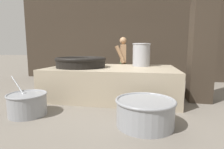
{
  "coord_description": "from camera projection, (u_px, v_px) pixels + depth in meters",
  "views": [
    {
      "loc": [
        0.84,
        -4.43,
        1.23
      ],
      "look_at": [
        0.0,
        0.0,
        0.58
      ],
      "focal_mm": 28.0,
      "sensor_mm": 36.0,
      "label": 1
    }
  ],
  "objects": [
    {
      "name": "ground_plane",
      "position": [
        112.0,
        96.0,
        4.64
      ],
      "size": [
        60.0,
        60.0,
        0.0
      ],
      "primitive_type": "plane",
      "color": "slate"
    },
    {
      "name": "back_wall",
      "position": [
        125.0,
        35.0,
        7.09
      ],
      "size": [
        8.86,
        0.24,
        3.63
      ],
      "primitive_type": "cube",
      "color": "#382D23",
      "rests_on": "ground_plane"
    },
    {
      "name": "support_pillar",
      "position": [
        203.0,
        23.0,
        3.95
      ],
      "size": [
        0.49,
        0.49,
        3.63
      ],
      "primitive_type": "cube",
      "color": "#382D23",
      "rests_on": "ground_plane"
    },
    {
      "name": "hearth_platform",
      "position": [
        112.0,
        82.0,
        4.58
      ],
      "size": [
        3.2,
        1.95,
        0.77
      ],
      "color": "tan",
      "rests_on": "ground_plane"
    },
    {
      "name": "giant_wok_near",
      "position": [
        81.0,
        62.0,
        4.5
      ],
      "size": [
        1.3,
        1.3,
        0.26
      ],
      "color": "black",
      "rests_on": "hearth_platform"
    },
    {
      "name": "stock_pot",
      "position": [
        141.0,
        54.0,
        4.79
      ],
      "size": [
        0.5,
        0.5,
        0.62
      ],
      "color": "#9E9EA3",
      "rests_on": "hearth_platform"
    },
    {
      "name": "cook",
      "position": [
        123.0,
        60.0,
        5.71
      ],
      "size": [
        0.44,
        0.63,
        1.62
      ],
      "rotation": [
        0.0,
        0.0,
        3.35
      ],
      "color": "#9E7551",
      "rests_on": "ground_plane"
    },
    {
      "name": "prep_bowl_vegetables",
      "position": [
        28.0,
        103.0,
        3.27
      ],
      "size": [
        0.88,
        0.72,
        0.69
      ],
      "color": "gray",
      "rests_on": "ground_plane"
    },
    {
      "name": "prep_bowl_meat",
      "position": [
        145.0,
        111.0,
        2.82
      ],
      "size": [
        0.97,
        0.97,
        0.44
      ],
      "color": "gray",
      "rests_on": "ground_plane"
    }
  ]
}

